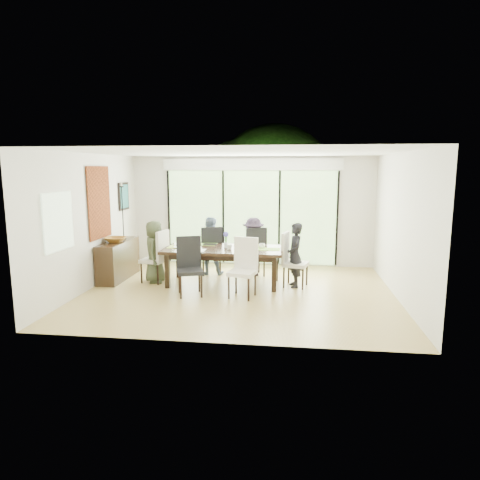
# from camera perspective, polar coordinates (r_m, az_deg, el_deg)

# --- Properties ---
(floor) EXTENTS (6.00, 5.00, 0.01)m
(floor) POSITION_cam_1_polar(r_m,az_deg,el_deg) (8.47, -0.21, -7.00)
(floor) COLOR olive
(floor) RESTS_ON ground
(ceiling) EXTENTS (6.00, 5.00, 0.01)m
(ceiling) POSITION_cam_1_polar(r_m,az_deg,el_deg) (8.13, -0.22, 11.64)
(ceiling) COLOR white
(ceiling) RESTS_ON wall_back
(wall_back) EXTENTS (6.00, 0.02, 2.70)m
(wall_back) POSITION_cam_1_polar(r_m,az_deg,el_deg) (10.67, 1.52, 3.86)
(wall_back) COLOR beige
(wall_back) RESTS_ON floor
(wall_front) EXTENTS (6.00, 0.02, 2.70)m
(wall_front) POSITION_cam_1_polar(r_m,az_deg,el_deg) (5.74, -3.44, -1.09)
(wall_front) COLOR white
(wall_front) RESTS_ON floor
(wall_left) EXTENTS (0.02, 5.00, 2.70)m
(wall_left) POSITION_cam_1_polar(r_m,az_deg,el_deg) (9.08, -19.43, 2.31)
(wall_left) COLOR beige
(wall_left) RESTS_ON floor
(wall_right) EXTENTS (0.02, 5.00, 2.70)m
(wall_right) POSITION_cam_1_polar(r_m,az_deg,el_deg) (8.36, 20.72, 1.66)
(wall_right) COLOR silver
(wall_right) RESTS_ON floor
(glass_doors) EXTENTS (4.20, 0.02, 2.30)m
(glass_doors) POSITION_cam_1_polar(r_m,az_deg,el_deg) (10.64, 1.49, 3.03)
(glass_doors) COLOR #598C3F
(glass_doors) RESTS_ON wall_back
(blinds_header) EXTENTS (4.40, 0.06, 0.28)m
(blinds_header) POSITION_cam_1_polar(r_m,az_deg,el_deg) (10.57, 1.52, 10.05)
(blinds_header) COLOR white
(blinds_header) RESTS_ON wall_back
(mullion_a) EXTENTS (0.05, 0.04, 2.30)m
(mullion_a) POSITION_cam_1_polar(r_m,az_deg,el_deg) (11.04, -9.44, 3.14)
(mullion_a) COLOR black
(mullion_a) RESTS_ON wall_back
(mullion_b) EXTENTS (0.05, 0.04, 2.30)m
(mullion_b) POSITION_cam_1_polar(r_m,az_deg,el_deg) (10.73, -2.24, 3.08)
(mullion_b) COLOR black
(mullion_b) RESTS_ON wall_back
(mullion_c) EXTENTS (0.05, 0.04, 2.30)m
(mullion_c) POSITION_cam_1_polar(r_m,az_deg,el_deg) (10.59, 5.26, 2.96)
(mullion_c) COLOR black
(mullion_c) RESTS_ON wall_back
(mullion_d) EXTENTS (0.05, 0.04, 2.30)m
(mullion_d) POSITION_cam_1_polar(r_m,az_deg,el_deg) (10.64, 12.83, 2.79)
(mullion_d) COLOR black
(mullion_d) RESTS_ON wall_back
(side_window) EXTENTS (0.02, 0.90, 1.00)m
(side_window) POSITION_cam_1_polar(r_m,az_deg,el_deg) (7.99, -23.05, 2.26)
(side_window) COLOR #8CAD7F
(side_window) RESTS_ON wall_left
(deck) EXTENTS (6.00, 1.80, 0.10)m
(deck) POSITION_cam_1_polar(r_m,az_deg,el_deg) (11.76, 1.91, -2.52)
(deck) COLOR #503122
(deck) RESTS_ON ground
(rail_top) EXTENTS (6.00, 0.08, 0.06)m
(rail_top) POSITION_cam_1_polar(r_m,az_deg,el_deg) (12.44, 2.27, 0.95)
(rail_top) COLOR brown
(rail_top) RESTS_ON deck
(foliage_left) EXTENTS (3.20, 3.20, 3.20)m
(foliage_left) POSITION_cam_1_polar(r_m,az_deg,el_deg) (13.59, -4.96, 5.43)
(foliage_left) COLOR #14380F
(foliage_left) RESTS_ON ground
(foliage_mid) EXTENTS (4.00, 4.00, 4.00)m
(foliage_mid) POSITION_cam_1_polar(r_m,az_deg,el_deg) (13.88, 4.53, 7.01)
(foliage_mid) COLOR #14380F
(foliage_mid) RESTS_ON ground
(foliage_right) EXTENTS (2.80, 2.80, 2.80)m
(foliage_right) POSITION_cam_1_polar(r_m,az_deg,el_deg) (13.15, 12.21, 4.33)
(foliage_right) COLOR #14380F
(foliage_right) RESTS_ON ground
(foliage_far) EXTENTS (3.60, 3.60, 3.60)m
(foliage_far) POSITION_cam_1_polar(r_m,az_deg,el_deg) (14.67, 0.72, 6.47)
(foliage_far) COLOR #14380F
(foliage_far) RESTS_ON ground
(table_top) EXTENTS (2.46, 1.13, 0.06)m
(table_top) POSITION_cam_1_polar(r_m,az_deg,el_deg) (8.88, -2.24, -1.30)
(table_top) COLOR black
(table_top) RESTS_ON floor
(table_apron) EXTENTS (2.25, 0.92, 0.10)m
(table_apron) POSITION_cam_1_polar(r_m,az_deg,el_deg) (8.90, -2.24, -1.88)
(table_apron) COLOR black
(table_apron) RESTS_ON floor
(table_leg_fl) EXTENTS (0.09, 0.09, 0.71)m
(table_leg_fl) POSITION_cam_1_polar(r_m,az_deg,el_deg) (8.80, -9.66, -4.10)
(table_leg_fl) COLOR black
(table_leg_fl) RESTS_ON floor
(table_leg_fr) EXTENTS (0.09, 0.09, 0.71)m
(table_leg_fr) POSITION_cam_1_polar(r_m,az_deg,el_deg) (8.44, 4.57, -4.57)
(table_leg_fr) COLOR black
(table_leg_fr) RESTS_ON floor
(table_leg_bl) EXTENTS (0.09, 0.09, 0.71)m
(table_leg_bl) POSITION_cam_1_polar(r_m,az_deg,el_deg) (9.60, -8.19, -2.91)
(table_leg_bl) COLOR black
(table_leg_bl) RESTS_ON floor
(table_leg_br) EXTENTS (0.09, 0.09, 0.71)m
(table_leg_br) POSITION_cam_1_polar(r_m,az_deg,el_deg) (9.27, 4.82, -3.28)
(table_leg_br) COLOR black
(table_leg_br) RESTS_ON floor
(chair_left_end) EXTENTS (0.56, 0.56, 1.13)m
(chair_left_end) POSITION_cam_1_polar(r_m,az_deg,el_deg) (9.28, -11.42, -2.11)
(chair_left_end) COLOR beige
(chair_left_end) RESTS_ON floor
(chair_right_end) EXTENTS (0.57, 0.57, 1.13)m
(chair_right_end) POSITION_cam_1_polar(r_m,az_deg,el_deg) (8.80, 7.45, -2.63)
(chair_right_end) COLOR silver
(chair_right_end) RESTS_ON floor
(chair_far_left) EXTENTS (0.61, 0.61, 1.13)m
(chair_far_left) POSITION_cam_1_polar(r_m,az_deg,el_deg) (9.82, -4.02, -1.30)
(chair_far_left) COLOR black
(chair_far_left) RESTS_ON floor
(chair_far_right) EXTENTS (0.61, 0.61, 1.13)m
(chair_far_right) POSITION_cam_1_polar(r_m,az_deg,el_deg) (9.67, 1.80, -1.45)
(chair_far_right) COLOR black
(chair_far_right) RESTS_ON floor
(chair_near_left) EXTENTS (0.60, 0.60, 1.13)m
(chair_near_left) POSITION_cam_1_polar(r_m,az_deg,el_deg) (8.18, -6.69, -3.54)
(chair_near_left) COLOR black
(chair_near_left) RESTS_ON floor
(chair_near_right) EXTENTS (0.56, 0.56, 1.13)m
(chair_near_right) POSITION_cam_1_polar(r_m,az_deg,el_deg) (8.01, 0.29, -3.77)
(chair_near_right) COLOR white
(chair_near_right) RESTS_ON floor
(person_left_end) EXTENTS (0.44, 0.65, 1.32)m
(person_left_end) POSITION_cam_1_polar(r_m,az_deg,el_deg) (9.25, -11.33, -1.52)
(person_left_end) COLOR #3C452E
(person_left_end) RESTS_ON floor
(person_right_end) EXTENTS (0.51, 0.69, 1.32)m
(person_right_end) POSITION_cam_1_polar(r_m,az_deg,el_deg) (8.78, 7.34, -2.01)
(person_right_end) COLOR black
(person_right_end) RESTS_ON floor
(person_far_left) EXTENTS (0.64, 0.42, 1.32)m
(person_far_left) POSITION_cam_1_polar(r_m,az_deg,el_deg) (9.78, -4.05, -0.77)
(person_far_left) COLOR slate
(person_far_left) RESTS_ON floor
(person_far_right) EXTENTS (0.69, 0.53, 1.32)m
(person_far_right) POSITION_cam_1_polar(r_m,az_deg,el_deg) (9.64, 1.79, -0.90)
(person_far_right) COLOR #2C2131
(person_far_right) RESTS_ON floor
(placemat_left) EXTENTS (0.45, 0.33, 0.01)m
(placemat_left) POSITION_cam_1_polar(r_m,az_deg,el_deg) (9.08, -8.17, -0.93)
(placemat_left) COLOR #98A93C
(placemat_left) RESTS_ON table_top
(placemat_right) EXTENTS (0.45, 0.33, 0.01)m
(placemat_right) POSITION_cam_1_polar(r_m,az_deg,el_deg) (8.77, 3.89, -1.22)
(placemat_right) COLOR #79AA3C
(placemat_right) RESTS_ON table_top
(placemat_far_l) EXTENTS (0.45, 0.33, 0.01)m
(placemat_far_l) POSITION_cam_1_polar(r_m,az_deg,el_deg) (9.35, -4.57, -0.57)
(placemat_far_l) COLOR #70A23A
(placemat_far_l) RESTS_ON table_top
(placemat_far_r) EXTENTS (0.45, 0.33, 0.01)m
(placemat_far_r) POSITION_cam_1_polar(r_m,az_deg,el_deg) (9.20, 1.54, -0.71)
(placemat_far_r) COLOR #9FB23F
(placemat_far_r) RESTS_ON table_top
(placemat_paper) EXTENTS (0.45, 0.33, 0.01)m
(placemat_paper) POSITION_cam_1_polar(r_m,az_deg,el_deg) (8.69, -6.15, -1.36)
(placemat_paper) COLOR white
(placemat_paper) RESTS_ON table_top
(tablet_far_l) EXTENTS (0.27, 0.18, 0.01)m
(tablet_far_l) POSITION_cam_1_polar(r_m,az_deg,el_deg) (9.28, -4.03, -0.58)
(tablet_far_l) COLOR black
(tablet_far_l) RESTS_ON table_top
(tablet_far_r) EXTENTS (0.25, 0.17, 0.01)m
(tablet_far_r) POSITION_cam_1_polar(r_m,az_deg,el_deg) (9.15, 1.20, -0.70)
(tablet_far_r) COLOR black
(tablet_far_r) RESTS_ON table_top
(papers) EXTENTS (0.31, 0.23, 0.00)m
(papers) POSITION_cam_1_polar(r_m,az_deg,el_deg) (8.74, 2.23, -1.25)
(papers) COLOR white
(papers) RESTS_ON table_top
(platter_base) EXTENTS (0.27, 0.27, 0.02)m
(platter_base) POSITION_cam_1_polar(r_m,az_deg,el_deg) (8.69, -6.15, -1.26)
(platter_base) COLOR white
(platter_base) RESTS_ON table_top
(platter_snacks) EXTENTS (0.20, 0.20, 0.01)m
(platter_snacks) POSITION_cam_1_polar(r_m,az_deg,el_deg) (8.69, -6.15, -1.14)
(platter_snacks) COLOR orange
(platter_snacks) RESTS_ON table_top
(vase) EXTENTS (0.08, 0.08, 0.12)m
(vase) POSITION_cam_1_polar(r_m,az_deg,el_deg) (8.91, -1.88, -0.66)
(vase) COLOR silver
(vase) RESTS_ON table_top
(hyacinth_stems) EXTENTS (0.04, 0.04, 0.16)m
(hyacinth_stems) POSITION_cam_1_polar(r_m,az_deg,el_deg) (8.89, -1.88, 0.12)
(hyacinth_stems) COLOR #337226
(hyacinth_stems) RESTS_ON table_top
(hyacinth_blooms) EXTENTS (0.11, 0.11, 0.11)m
(hyacinth_blooms) POSITION_cam_1_polar(r_m,az_deg,el_deg) (8.87, -1.89, 0.77)
(hyacinth_blooms) COLOR #4D46B0
(hyacinth_blooms) RESTS_ON table_top
(laptop) EXTENTS (0.39, 0.31, 0.03)m
(laptop) POSITION_cam_1_polar(r_m,az_deg,el_deg) (8.96, -7.72, -1.00)
(laptop) COLOR silver
(laptop) RESTS_ON table_top
(cup_a) EXTENTS (0.17, 0.17, 0.10)m
(cup_a) POSITION_cam_1_polar(r_m,az_deg,el_deg) (9.15, -6.42, -0.52)
(cup_a) COLOR white
(cup_a) RESTS_ON table_top
(cup_b) EXTENTS (0.14, 0.14, 0.09)m
(cup_b) POSITION_cam_1_polar(r_m,az_deg,el_deg) (8.75, -1.38, -0.94)
(cup_b) COLOR white
(cup_b) RESTS_ON table_top
(cup_c) EXTENTS (0.16, 0.16, 0.10)m
(cup_c) POSITION_cam_1_polar(r_m,az_deg,el_deg) (8.87, 2.96, -0.79)
(cup_c) COLOR white
(cup_c) RESTS_ON table_top
(book) EXTENTS (0.17, 0.23, 0.02)m
(book) POSITION_cam_1_polar(r_m,az_deg,el_deg) (8.89, -0.60, -1.02)
(book) COLOR white
(book) RESTS_ON table_top
(sideboard) EXTENTS (0.42, 1.48, 0.83)m
(sideboard) POSITION_cam_1_polar(r_m,az_deg,el_deg) (9.78, -15.90, -2.57)
(sideboard) COLOR black
(sideboard) RESTS_ON floor
(bowl) EXTENTS (0.44, 0.44, 0.11)m
(bowl) POSITION_cam_1_polar(r_m,az_deg,el_deg) (9.61, -16.26, 0.04)
(bowl) COLOR brown
(bowl) RESTS_ON sideboard
(candlestick_base) EXTENTS (0.09, 0.09, 0.04)m
(candlestick_base) POSITION_cam_1_polar(r_m,az_deg,el_deg) (10.02, -15.23, 0.27)
(candlestick_base) COLOR black
(candlestick_base) RESTS_ON sideboard
(candlestick_shaft) EXTENTS (0.02, 0.02, 1.15)m
(candlestick_shaft) POSITION_cam_1_polar(r_m,az_deg,el_deg) (9.95, -15.38, 3.58)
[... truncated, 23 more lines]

